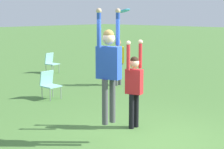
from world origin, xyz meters
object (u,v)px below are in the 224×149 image
(person_spectator_near, at_px, (118,57))
(camping_chair_3, at_px, (49,83))
(person_jumping, at_px, (109,63))
(camping_chair_0, at_px, (51,61))
(frisbee, at_px, (124,11))
(person_defending, at_px, (134,82))

(person_spectator_near, bearing_deg, camping_chair_3, -135.10)
(person_jumping, distance_m, camping_chair_3, 4.65)
(person_jumping, relative_size, camping_chair_0, 2.57)
(frisbee, distance_m, person_spectator_near, 6.14)
(person_defending, distance_m, camping_chair_0, 8.68)
(person_defending, bearing_deg, frisbee, -80.78)
(camping_chair_3, bearing_deg, person_jumping, 66.17)
(person_jumping, bearing_deg, camping_chair_3, -37.80)
(person_defending, relative_size, camping_chair_0, 2.29)
(person_defending, xyz_separation_m, frisbee, (-0.73, -0.34, 1.60))
(camping_chair_0, distance_m, person_spectator_near, 4.14)
(camping_chair_0, xyz_separation_m, camping_chair_3, (-3.14, -4.01, -0.01))
(camping_chair_3, height_order, person_spectator_near, person_spectator_near)
(person_defending, xyz_separation_m, person_spectator_near, (3.56, 3.74, -0.04))
(person_spectator_near, bearing_deg, person_defending, -86.86)
(person_jumping, distance_m, frisbee, 1.10)
(person_jumping, xyz_separation_m, camping_chair_0, (4.83, 8.18, -1.15))
(person_jumping, bearing_deg, camping_chair_0, -46.30)
(person_jumping, distance_m, person_defending, 1.36)
(camping_chair_3, distance_m, person_spectator_near, 3.09)
(person_jumping, xyz_separation_m, person_defending, (1.18, 0.33, -0.59))
(frisbee, height_order, camping_chair_3, frisbee)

